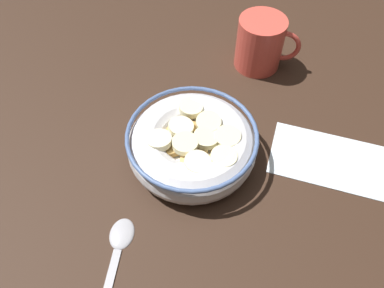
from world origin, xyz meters
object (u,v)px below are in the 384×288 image
at_px(cereal_bowl, 192,144).
at_px(folded_napkin, 327,159).
at_px(coffee_mug, 261,43).
at_px(spoon, 118,247).

xyz_separation_m(cereal_bowl, folded_napkin, (0.19, 0.03, -0.03)).
height_order(cereal_bowl, coffee_mug, coffee_mug).
height_order(cereal_bowl, spoon, cereal_bowl).
xyz_separation_m(spoon, folded_napkin, (0.26, 0.18, -0.00)).
bearing_deg(spoon, coffee_mug, 69.40).
height_order(cereal_bowl, folded_napkin, cereal_bowl).
distance_m(cereal_bowl, coffee_mug, 0.23).
height_order(spoon, coffee_mug, coffee_mug).
bearing_deg(cereal_bowl, coffee_mug, 70.88).
relative_size(cereal_bowl, folded_napkin, 1.14).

